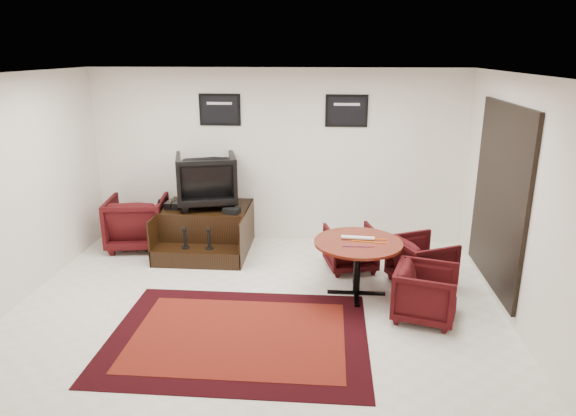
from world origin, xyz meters
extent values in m
plane|color=white|center=(0.00, 0.00, 0.00)|extent=(6.00, 6.00, 0.00)
cube|color=white|center=(0.00, 2.50, 1.40)|extent=(6.00, 0.02, 2.80)
cube|color=white|center=(0.00, -2.50, 1.40)|extent=(6.00, 0.02, 2.80)
cube|color=white|center=(-3.00, 0.00, 1.40)|extent=(0.02, 5.00, 2.80)
cube|color=white|center=(3.00, 0.00, 1.40)|extent=(0.02, 5.00, 2.80)
cube|color=white|center=(0.00, 0.00, 2.80)|extent=(6.00, 5.00, 0.02)
cube|color=black|center=(2.97, 0.70, 1.30)|extent=(0.05, 1.90, 2.30)
cube|color=black|center=(2.96, 0.70, 1.30)|extent=(0.02, 1.72, 2.12)
cube|color=black|center=(2.97, 0.70, 1.30)|extent=(0.03, 0.05, 2.12)
cube|color=black|center=(-0.90, 2.48, 2.15)|extent=(0.66, 0.03, 0.50)
cube|color=black|center=(-0.90, 2.46, 2.15)|extent=(0.58, 0.01, 0.42)
cube|color=silver|center=(-0.90, 2.46, 2.25)|extent=(0.40, 0.00, 0.04)
cube|color=black|center=(1.10, 2.48, 2.15)|extent=(0.66, 0.03, 0.50)
cube|color=black|center=(1.10, 2.46, 2.15)|extent=(0.58, 0.01, 0.42)
cube|color=silver|center=(1.10, 2.46, 2.25)|extent=(0.40, 0.00, 0.04)
cube|color=black|center=(-0.11, -0.66, 0.00)|extent=(2.85, 2.14, 0.01)
cube|color=#60180D|center=(-0.11, -0.66, 0.01)|extent=(2.34, 1.63, 0.01)
cube|color=black|center=(-1.06, 1.99, 0.35)|extent=(1.34, 0.99, 0.69)
cube|color=black|center=(-1.06, 1.30, 0.12)|extent=(1.34, 0.40, 0.25)
cube|color=black|center=(-1.73, 1.80, 0.35)|extent=(0.02, 1.39, 0.69)
cube|color=black|center=(-0.40, 1.80, 0.35)|extent=(0.02, 1.39, 0.69)
cylinder|color=black|center=(-1.24, 1.30, 0.26)|extent=(0.11, 0.11, 0.02)
cylinder|color=black|center=(-1.24, 1.30, 0.39)|extent=(0.04, 0.04, 0.24)
sphere|color=black|center=(-1.24, 1.30, 0.54)|extent=(0.07, 0.07, 0.07)
cylinder|color=black|center=(-0.88, 1.30, 0.26)|extent=(0.11, 0.11, 0.02)
cylinder|color=black|center=(-0.88, 1.30, 0.39)|extent=(0.04, 0.04, 0.24)
sphere|color=black|center=(-0.88, 1.30, 0.54)|extent=(0.07, 0.07, 0.07)
imported|color=black|center=(-1.06, 2.04, 1.16)|extent=(1.09, 1.05, 0.92)
cube|color=black|center=(-1.61, 1.87, 0.75)|extent=(0.12, 0.28, 0.10)
cube|color=black|center=(-1.49, 1.86, 0.75)|extent=(0.12, 0.28, 0.10)
cube|color=black|center=(-0.60, 1.65, 0.74)|extent=(0.27, 0.22, 0.08)
imported|color=black|center=(-2.19, 1.93, 0.46)|extent=(0.99, 0.95, 0.91)
cylinder|color=#48110A|center=(1.24, 0.50, 0.72)|extent=(1.12, 1.12, 0.04)
cylinder|color=black|center=(1.24, 0.50, 0.37)|extent=(0.09, 0.09, 0.66)
cube|color=black|center=(1.24, 0.50, 0.02)|extent=(0.75, 0.06, 0.03)
cube|color=black|center=(1.24, 0.50, 0.02)|extent=(0.06, 0.75, 0.03)
imported|color=black|center=(1.18, 1.33, 0.35)|extent=(0.81, 0.77, 0.69)
imported|color=black|center=(2.12, 0.88, 0.36)|extent=(0.90, 0.92, 0.73)
imported|color=black|center=(2.01, -0.07, 0.36)|extent=(0.81, 0.84, 0.71)
cylinder|color=white|center=(1.24, 0.56, 0.76)|extent=(0.42, 0.08, 0.05)
cylinder|color=orange|center=(1.38, 0.48, 0.74)|extent=(0.45, 0.07, 0.01)
cylinder|color=orange|center=(1.38, 0.58, 0.74)|extent=(0.45, 0.01, 0.01)
cylinder|color=#4C1933|center=(1.08, 0.31, 0.74)|extent=(0.10, 0.04, 0.01)
cylinder|color=#4C1933|center=(1.14, 0.31, 0.74)|extent=(0.10, 0.04, 0.01)
cylinder|color=#4C1933|center=(1.20, 0.31, 0.74)|extent=(0.10, 0.04, 0.01)
cylinder|color=#4C1933|center=(1.26, 0.31, 0.74)|extent=(0.10, 0.04, 0.01)
cylinder|color=#4C1933|center=(1.32, 0.31, 0.74)|extent=(0.10, 0.04, 0.01)
cylinder|color=#4C1933|center=(1.38, 0.31, 0.74)|extent=(0.10, 0.04, 0.01)
camera|label=1|loc=(0.84, -5.63, 3.04)|focal=32.00mm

